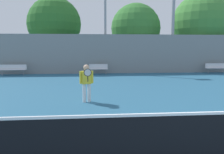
% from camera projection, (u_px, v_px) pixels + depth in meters
% --- Properties ---
extents(tennis_net, '(11.34, 0.09, 1.08)m').
position_uv_depth(tennis_net, '(205.00, 140.00, 4.05)').
color(tennis_net, '#195128').
rests_on(tennis_net, ground_plane).
extents(tennis_player, '(0.57, 0.46, 1.57)m').
position_uv_depth(tennis_player, '(87.00, 81.00, 9.04)').
color(tennis_player, silver).
rests_on(tennis_player, ground_plane).
extents(bench_courtside_near, '(1.61, 0.40, 0.89)m').
position_uv_depth(bench_courtside_near, '(98.00, 68.00, 18.83)').
color(bench_courtside_near, silver).
rests_on(bench_courtside_near, ground_plane).
extents(bench_courtside_far, '(2.08, 0.40, 0.89)m').
position_uv_depth(bench_courtside_far, '(217.00, 67.00, 19.75)').
color(bench_courtside_far, silver).
rests_on(bench_courtside_far, ground_plane).
extents(bench_adjacent_court, '(2.15, 0.40, 0.89)m').
position_uv_depth(bench_adjacent_court, '(13.00, 69.00, 18.22)').
color(bench_adjacent_court, silver).
rests_on(bench_adjacent_court, ground_plane).
extents(light_pole_near_left, '(0.90, 0.60, 10.10)m').
position_uv_depth(light_pole_near_left, '(173.00, 10.00, 19.90)').
color(light_pole_near_left, '#939399').
rests_on(light_pole_near_left, ground_plane).
extents(light_pole_far_right, '(0.90, 0.60, 8.88)m').
position_uv_depth(light_pole_far_right, '(105.00, 12.00, 19.68)').
color(light_pole_far_right, '#939399').
rests_on(light_pole_far_right, ground_plane).
extents(back_fence, '(25.69, 0.06, 3.48)m').
position_uv_depth(back_fence, '(116.00, 54.00, 19.56)').
color(back_fence, gray).
rests_on(back_fence, ground_plane).
extents(tree_green_tall, '(5.82, 5.82, 7.89)m').
position_uv_depth(tree_green_tall, '(200.00, 22.00, 22.98)').
color(tree_green_tall, brown).
rests_on(tree_green_tall, ground_plane).
extents(tree_green_broad, '(5.39, 5.39, 7.40)m').
position_uv_depth(tree_green_broad, '(54.00, 24.00, 22.26)').
color(tree_green_broad, brown).
rests_on(tree_green_broad, ground_plane).
extents(tree_dark_dense, '(5.25, 5.25, 6.99)m').
position_uv_depth(tree_dark_dense, '(136.00, 28.00, 23.40)').
color(tree_dark_dense, brown).
rests_on(tree_dark_dense, ground_plane).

